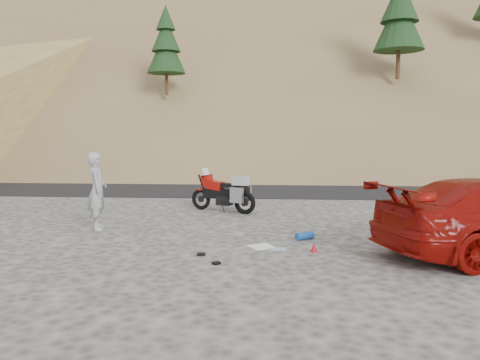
{
  "coord_description": "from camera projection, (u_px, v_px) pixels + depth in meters",
  "views": [
    {
      "loc": [
        1.6,
        -10.32,
        2.28
      ],
      "look_at": [
        0.69,
        2.14,
        1.0
      ],
      "focal_mm": 35.0,
      "sensor_mm": 36.0,
      "label": 1
    }
  ],
  "objects": [
    {
      "name": "gear_glove_b",
      "position": [
        216.0,
        263.0,
        8.1
      ],
      "size": [
        0.17,
        0.17,
        0.04
      ],
      "primitive_type": "cube",
      "rotation": [
        0.0,
        0.0,
        0.79
      ],
      "color": "black",
      "rests_on": "ground"
    },
    {
      "name": "hillside",
      "position": [
        259.0,
        50.0,
        50.02
      ],
      "size": [
        120.0,
        73.0,
        46.72
      ],
      "color": "brown",
      "rests_on": "ground"
    },
    {
      "name": "ground",
      "position": [
        203.0,
        233.0,
        10.59
      ],
      "size": [
        140.0,
        140.0,
        0.0
      ],
      "primitive_type": "plane",
      "color": "#45433F",
      "rests_on": "ground"
    },
    {
      "name": "motorcycle",
      "position": [
        225.0,
        193.0,
        13.36
      ],
      "size": [
        1.97,
        1.1,
        1.26
      ],
      "rotation": [
        0.0,
        0.0,
        -0.43
      ],
      "color": "black",
      "rests_on": "ground"
    },
    {
      "name": "road",
      "position": [
        235.0,
        187.0,
        19.52
      ],
      "size": [
        120.0,
        7.0,
        0.05
      ],
      "primitive_type": "cube",
      "color": "black",
      "rests_on": "ground"
    },
    {
      "name": "gear_blue_mat",
      "position": [
        305.0,
        236.0,
        9.96
      ],
      "size": [
        0.43,
        0.36,
        0.16
      ],
      "primitive_type": "cylinder",
      "rotation": [
        0.0,
        1.57,
        0.58
      ],
      "color": "#1B4DA5",
      "rests_on": "ground"
    },
    {
      "name": "gear_funnel",
      "position": [
        314.0,
        247.0,
        8.93
      ],
      "size": [
        0.17,
        0.17,
        0.17
      ],
      "primitive_type": "cone",
      "rotation": [
        0.0,
        0.0,
        -0.33
      ],
      "color": "#B40C15",
      "rests_on": "ground"
    },
    {
      "name": "man",
      "position": [
        98.0,
        229.0,
        11.05
      ],
      "size": [
        0.62,
        0.77,
        1.82
      ],
      "primitive_type": "imported",
      "rotation": [
        0.0,
        0.0,
        1.89
      ],
      "color": "#9B9BA0",
      "rests_on": "ground"
    },
    {
      "name": "gear_white_cloth",
      "position": [
        261.0,
        246.0,
        9.34
      ],
      "size": [
        0.6,
        0.58,
        0.02
      ],
      "primitive_type": "cube",
      "rotation": [
        0.0,
        0.0,
        0.54
      ],
      "color": "white",
      "rests_on": "ground"
    },
    {
      "name": "gear_blue_cloth",
      "position": [
        279.0,
        249.0,
        9.15
      ],
      "size": [
        0.29,
        0.21,
        0.01
      ],
      "primitive_type": "cube",
      "rotation": [
        0.0,
        0.0,
        0.0
      ],
      "color": "#84A6CC",
      "rests_on": "ground"
    },
    {
      "name": "gear_glove_a",
      "position": [
        201.0,
        254.0,
        8.68
      ],
      "size": [
        0.17,
        0.13,
        0.04
      ],
      "primitive_type": "cube",
      "rotation": [
        0.0,
        0.0,
        0.16
      ],
      "color": "black",
      "rests_on": "ground"
    }
  ]
}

